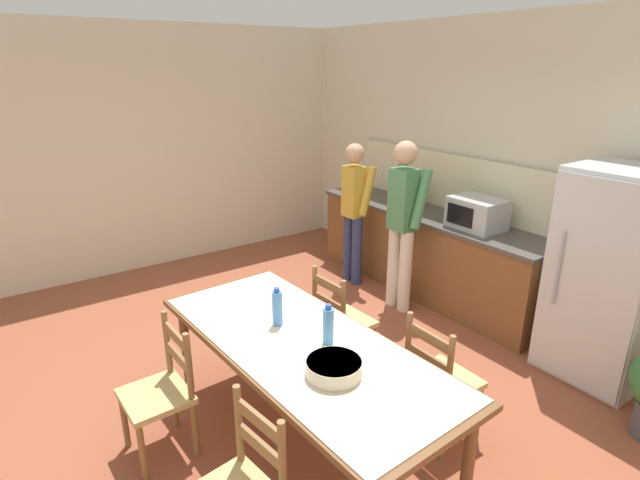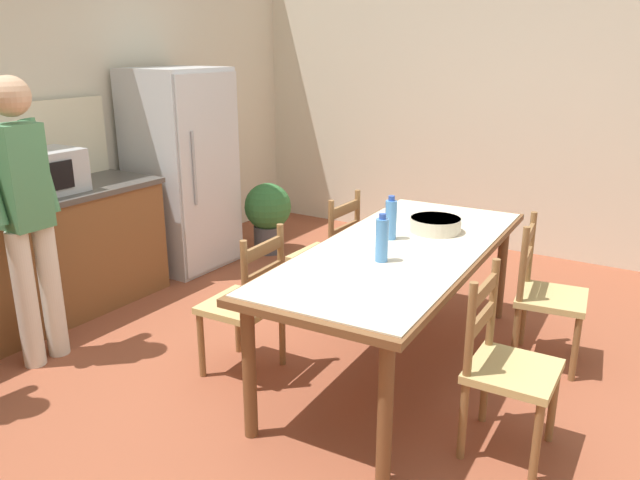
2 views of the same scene
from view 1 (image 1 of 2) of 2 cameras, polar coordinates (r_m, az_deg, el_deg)
ground_plane at (r=4.15m, az=-3.46°, el=-16.51°), size 8.32×8.32×0.00m
wall_back at (r=5.34m, az=21.44°, el=7.51°), size 6.52×0.12×2.90m
wall_left at (r=6.45m, az=-19.42°, el=9.61°), size 0.12×5.20×2.90m
kitchen_counter at (r=5.69m, az=12.04°, el=-1.31°), size 2.94×0.66×0.91m
counter_splashback at (r=5.70m, az=14.74°, el=6.43°), size 2.90×0.03×0.60m
refrigerator at (r=4.53m, az=30.23°, el=-3.68°), size 0.75×0.73×1.72m
microwave at (r=5.10m, az=17.50°, el=2.93°), size 0.50×0.39×0.30m
paper_bag at (r=5.69m, az=9.98°, el=5.51°), size 0.24×0.16×0.36m
dining_table at (r=3.26m, az=-2.00°, el=-12.64°), size 2.31×1.05×0.78m
bottle_near_centre at (r=3.37m, az=-4.91°, el=-7.72°), size 0.07×0.07×0.27m
bottle_off_centre at (r=3.14m, az=0.94°, el=-9.76°), size 0.07×0.07×0.27m
serving_bowl at (r=2.89m, az=1.60°, el=-14.31°), size 0.32×0.32×0.09m
chair_side_far_left at (r=4.14m, az=2.41°, el=-9.30°), size 0.44×0.42×0.91m
chair_side_far_right at (r=3.55m, az=13.50°, el=-15.31°), size 0.42×0.40×0.91m
chair_side_near_left at (r=3.50m, az=-17.68°, el=-16.27°), size 0.43×0.41×0.91m
person_at_sink at (r=5.65m, az=3.91°, el=3.82°), size 0.41×0.28×1.62m
person_at_counter at (r=5.05m, az=9.45°, el=2.51°), size 0.44×0.30×1.75m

